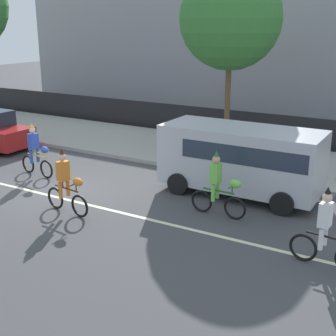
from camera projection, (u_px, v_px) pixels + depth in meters
ground_plane at (61, 191)px, 15.36m from camera, size 80.00×80.00×0.00m
road_centre_line at (50, 195)px, 14.95m from camera, size 36.00×0.14×0.01m
sidewalk_curb at (162, 146)px, 20.70m from camera, size 60.00×5.00×0.15m
fence_line at (193, 120)px, 22.90m from camera, size 40.00×0.08×1.40m
building_backdrop at (247, 52)px, 29.44m from camera, size 28.00×8.00×7.08m
parade_cyclist_cobalt at (36, 153)px, 16.66m from camera, size 1.71×0.51×1.92m
parade_cyclist_orange at (67, 186)px, 13.35m from camera, size 1.71×0.51×1.92m
parade_cyclist_lime at (219, 188)px, 13.16m from camera, size 1.72×0.50×1.92m
parade_cyclist_zebra at (329, 233)px, 10.32m from camera, size 1.72×0.50×1.92m
parked_van_silver at (243, 156)px, 14.68m from camera, size 5.00×2.22×2.18m
street_tree_near_lamp at (231, 19)px, 19.08m from camera, size 4.21×4.21×7.41m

